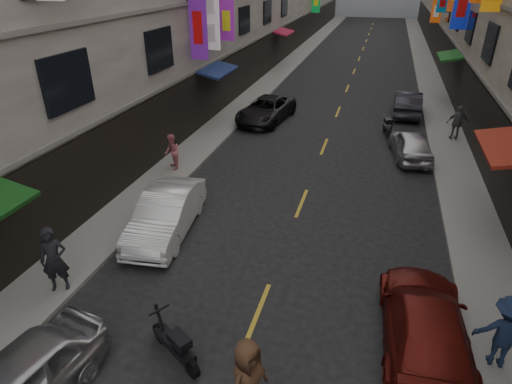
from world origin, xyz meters
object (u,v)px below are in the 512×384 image
Objects in this scene: pedestrian_rnear at (505,332)px; car_right_mid at (411,145)px; car_right_near at (425,324)px; pedestrian_lfar at (172,152)px; pedestrian_lnear at (54,260)px; scooter_crossing at (175,344)px; car_left_far at (266,110)px; car_right_far at (407,103)px; car_left_mid at (166,213)px; pedestrian_crossing at (247,380)px; scooter_far_right at (388,128)px; pedestrian_rfar at (457,123)px.

car_right_mid is at bearing -77.29° from pedestrian_rnear.
pedestrian_lfar is at bearing -39.11° from car_right_near.
pedestrian_lnear is at bearing 1.75° from car_right_near.
car_left_far reaches higher than scooter_crossing.
car_right_far is at bearing 100.46° from pedestrian_lfar.
pedestrian_crossing is (4.53, -5.57, 0.23)m from car_left_mid.
car_left_mid is 11.95m from car_right_mid.
car_left_far is at bearing -18.85° from scooter_far_right.
scooter_crossing is 2.19m from pedestrian_crossing.
car_right_mid is 2.45× the size of pedestrian_lfar.
car_left_far is 2.52× the size of pedestrian_crossing.
pedestrian_lnear reaches higher than pedestrian_lfar.
car_right_far reaches higher than scooter_far_right.
pedestrian_rfar reaches higher than pedestrian_lfar.
scooter_far_right is 0.47× the size of car_right_mid.
pedestrian_crossing reaches higher than car_right_far.
pedestrian_lfar is at bearing 25.25° from scooter_far_right.
pedestrian_crossing is at bearing 36.62° from car_right_near.
scooter_far_right is 0.93× the size of pedestrian_lnear.
car_left_mid is 2.30× the size of pedestrian_crossing.
car_left_mid is 15.60m from pedestrian_rfar.
scooter_crossing is at bearing -12.14° from pedestrian_lfar.
car_right_far is (1.01, 4.17, 0.27)m from scooter_far_right.
car_right_far is 2.26× the size of pedestrian_lnear.
pedestrian_rnear is (11.43, -7.44, 0.12)m from pedestrian_lfar.
scooter_crossing is 0.89× the size of pedestrian_rnear.
pedestrian_rfar is (2.26, 2.87, 0.34)m from car_right_mid.
pedestrian_lfar reaches higher than car_right_near.
car_right_near is 1.59m from pedestrian_rnear.
pedestrian_crossing is (1.96, -0.84, 0.51)m from scooter_crossing.
pedestrian_lnear is 8.03m from pedestrian_lfar.
car_right_far is (7.96, 15.80, -0.01)m from car_left_mid.
pedestrian_lnear reaches higher than pedestrian_rfar.
car_left_mid is 4.90m from pedestrian_lfar.
pedestrian_rfar is at bearing 42.18° from car_left_mid.
car_right_far is at bearing 36.34° from pedestrian_lnear.
pedestrian_rfar is at bearing -137.21° from car_right_mid.
pedestrian_crossing is at bearing -67.95° from car_left_far.
car_right_near is 1.22× the size of car_right_mid.
pedestrian_crossing is at bearing -5.48° from pedestrian_lfar.
pedestrian_lfar is 11.97m from pedestrian_crossing.
scooter_crossing is 18.21m from pedestrian_rfar.
pedestrian_rfar reaches higher than car_right_mid.
scooter_crossing is 1.02× the size of pedestrian_lfar.
scooter_far_right is 1.02× the size of pedestrian_rfar.
scooter_crossing is at bearing -73.63° from car_left_far.
pedestrian_lnear is (-9.37, -0.74, 0.40)m from car_right_near.
car_left_far is 1.12× the size of car_right_far.
pedestrian_lfar is at bearing -96.86° from car_left_far.
scooter_far_right is at bearing -88.88° from car_right_near.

